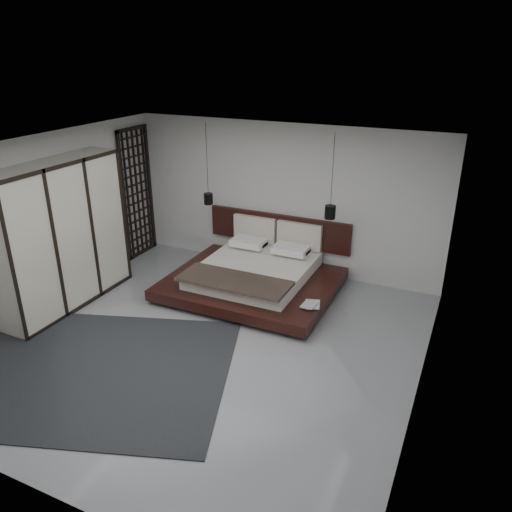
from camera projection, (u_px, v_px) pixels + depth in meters
The scene contains 14 objects.
floor at pixel (206, 342), 7.37m from camera, with size 6.00×6.00×0.00m, color gray.
ceiling at pixel (197, 153), 6.28m from camera, with size 6.00×6.00×0.00m, color white.
wall_back at pixel (283, 199), 9.33m from camera, with size 6.00×6.00×0.00m, color silver.
wall_front at pixel (25, 378), 4.32m from camera, with size 6.00×6.00×0.00m, color silver.
wall_left at pixel (40, 225), 7.98m from camera, with size 6.00×6.00×0.00m, color silver.
wall_right at pixel (430, 298), 5.66m from camera, with size 6.00×6.00×0.00m, color silver.
lattice_screen at pixel (137, 193), 10.05m from camera, with size 0.05×0.90×2.60m, color black.
bed at pixel (255, 274), 8.88m from camera, with size 2.86×2.42×1.09m.
book_lower at pixel (305, 304), 7.87m from camera, with size 0.23×0.32×0.03m, color #99724C.
book_upper at pixel (303, 303), 7.85m from camera, with size 0.20×0.28×0.02m, color #99724C.
pendant_left at pixel (208, 198), 9.27m from camera, with size 0.17×0.17×1.49m.
pendant_right at pixel (330, 212), 8.34m from camera, with size 0.18×0.18×1.44m.
wardrobe at pixel (62, 236), 8.04m from camera, with size 0.58×2.47×2.42m.
rug at pixel (81, 369), 6.75m from camera, with size 3.99×2.85×0.02m, color black.
Camera 1 is at (3.31, -5.39, 4.06)m, focal length 35.00 mm.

